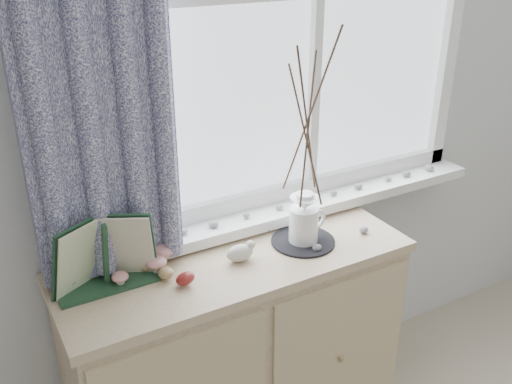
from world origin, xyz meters
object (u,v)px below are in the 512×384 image
(botanical_book, at_px, (107,257))
(twig_pitcher, at_px, (308,122))
(toadstool_cluster, at_px, (142,256))
(sideboard, at_px, (238,358))

(botanical_book, xyz_separation_m, twig_pitcher, (0.67, -0.04, 0.32))
(toadstool_cluster, xyz_separation_m, twig_pitcher, (0.55, -0.11, 0.39))
(sideboard, bearing_deg, twig_pitcher, -5.00)
(twig_pitcher, bearing_deg, toadstool_cluster, 159.68)
(botanical_book, height_order, twig_pitcher, twig_pitcher)
(twig_pitcher, bearing_deg, sideboard, 165.86)
(botanical_book, height_order, toadstool_cluster, botanical_book)
(sideboard, height_order, botanical_book, botanical_book)
(sideboard, relative_size, toadstool_cluster, 5.32)
(botanical_book, bearing_deg, twig_pitcher, -3.52)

